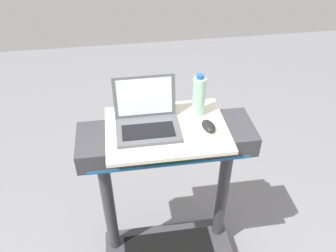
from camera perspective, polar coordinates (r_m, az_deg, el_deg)
The scene contains 4 objects.
desk_board at distance 1.76m, azimuth -0.24°, elevation -0.54°, with size 0.60×0.44×0.02m, color beige.
laptop at distance 1.74m, azimuth -3.44°, elevation 1.12°, with size 0.31×0.26×0.23m.
computer_mouse at distance 1.75m, azimuth 6.54°, elevation 0.01°, with size 0.06×0.10×0.03m, color black.
water_bottle at distance 1.80m, azimuth 5.02°, elevation 4.86°, with size 0.07×0.07×0.23m.
Camera 1 is at (-0.20, -0.66, 2.16)m, focal length 37.76 mm.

